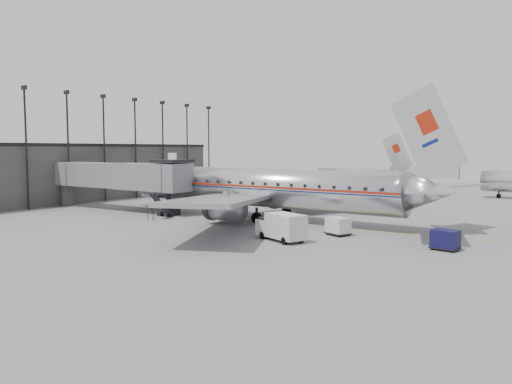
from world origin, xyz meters
The scene contains 11 objects.
ground centered at (0.00, 0.00, 0.00)m, with size 160.00×160.00×0.00m, color slate.
terminal centered at (-34.00, 10.00, 4.00)m, with size 12.00×46.00×8.00m, color #3A3734.
apron_line centered at (3.00, 6.00, 0.01)m, with size 0.15×60.00×0.01m, color gold.
jet_bridge centered at (-16.66, 3.67, 4.18)m, with size 21.00×6.20×7.10m.
floodlight_masts centered at (-27.50, 13.00, 8.36)m, with size 0.90×42.25×15.25m.
distant_aircraft_near centered at (-1.79, 42.00, 2.73)m, with size 16.39×3.20×10.26m.
airliner centered at (0.84, 7.30, 3.35)m, with size 42.15×39.03×13.33m.
service_van centered at (9.20, -2.86, 1.20)m, with size 5.19×3.63×2.29m.
baggage_cart_navy centered at (21.50, 0.42, 0.82)m, with size 2.16×1.77×1.53m.
baggage_cart_white centered at (12.15, 2.00, 0.83)m, with size 2.44×2.21×1.57m.
ramp_worker centered at (-1.50, 3.00, 0.99)m, with size 0.72×0.47×1.97m, color #A4D919.
Camera 1 is at (29.66, -38.20, 7.60)m, focal length 35.00 mm.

